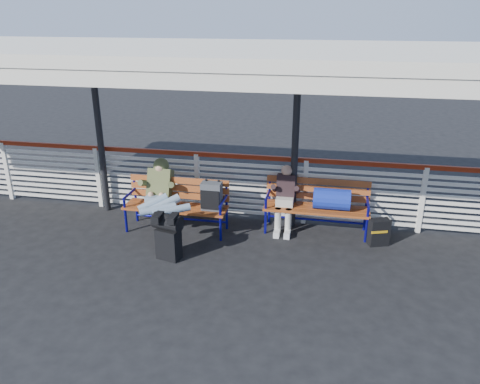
% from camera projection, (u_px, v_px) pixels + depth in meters
% --- Properties ---
extents(ground, '(60.00, 60.00, 0.00)m').
position_uv_depth(ground, '(164.00, 263.00, 7.23)').
color(ground, black).
rests_on(ground, ground).
extents(fence, '(12.08, 0.08, 1.24)m').
position_uv_depth(fence, '(197.00, 182.00, 8.73)').
color(fence, silver).
rests_on(fence, ground).
extents(canopy, '(12.60, 3.60, 3.16)m').
position_uv_depth(canopy, '(173.00, 54.00, 6.92)').
color(canopy, silver).
rests_on(canopy, ground).
extents(luggage_stack, '(0.50, 0.36, 0.75)m').
position_uv_depth(luggage_stack, '(168.00, 235.00, 7.22)').
color(luggage_stack, black).
rests_on(luggage_stack, ground).
extents(bench_left, '(1.80, 0.56, 0.95)m').
position_uv_depth(bench_left, '(189.00, 199.00, 8.08)').
color(bench_left, '#AC5021').
rests_on(bench_left, ground).
extents(bench_right, '(1.80, 0.56, 0.92)m').
position_uv_depth(bench_right, '(325.00, 200.00, 8.02)').
color(bench_right, '#AC5021').
rests_on(bench_right, ground).
extents(traveler_man, '(0.94, 1.64, 0.77)m').
position_uv_depth(traveler_man, '(161.00, 200.00, 7.81)').
color(traveler_man, '#7E91AA').
rests_on(traveler_man, ground).
extents(companion_person, '(0.32, 0.66, 1.15)m').
position_uv_depth(companion_person, '(285.00, 198.00, 8.14)').
color(companion_person, '#B9B6A8').
rests_on(companion_person, ground).
extents(suitcase_side, '(0.37, 0.30, 0.45)m').
position_uv_depth(suitcase_side, '(379.00, 232.00, 7.71)').
color(suitcase_side, black).
rests_on(suitcase_side, ground).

